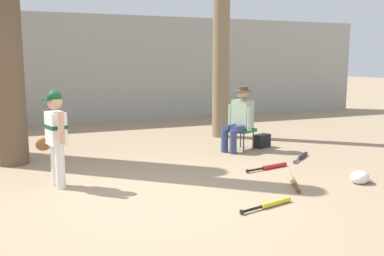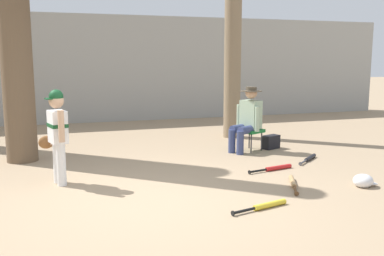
{
  "view_description": "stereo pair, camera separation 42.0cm",
  "coord_description": "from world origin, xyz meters",
  "px_view_note": "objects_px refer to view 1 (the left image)",
  "views": [
    {
      "loc": [
        -1.41,
        -4.74,
        1.7
      ],
      "look_at": [
        0.78,
        0.73,
        0.75
      ],
      "focal_mm": 39.89,
      "sensor_mm": 36.0,
      "label": 1
    },
    {
      "loc": [
        -1.01,
        -4.88,
        1.7
      ],
      "look_at": [
        0.78,
        0.73,
        0.75
      ],
      "focal_mm": 39.89,
      "sensor_mm": 36.0,
      "label": 2
    }
  ],
  "objects_px": {
    "tree_near_player": "(3,10)",
    "folding_stool": "(242,131)",
    "young_ballplayer": "(55,132)",
    "bat_wood_tan": "(292,181)",
    "seated_spectator": "(239,117)",
    "bat_yellow_trainer": "(272,204)",
    "tree_behind_spectator": "(221,16)",
    "batting_helmet_white": "(360,177)",
    "handbag_beside_stool": "(262,141)",
    "bat_black_composite": "(302,156)",
    "bat_red_barrel": "(272,167)"
  },
  "relations": [
    {
      "from": "bat_yellow_trainer",
      "to": "young_ballplayer",
      "type": "bearing_deg",
      "value": 142.12
    },
    {
      "from": "bat_wood_tan",
      "to": "bat_yellow_trainer",
      "type": "distance_m",
      "value": 1.06
    },
    {
      "from": "handbag_beside_stool",
      "to": "bat_red_barrel",
      "type": "xyz_separation_m",
      "value": [
        -0.71,
        -1.48,
        -0.1
      ]
    },
    {
      "from": "tree_near_player",
      "to": "bat_black_composite",
      "type": "distance_m",
      "value": 5.45
    },
    {
      "from": "handbag_beside_stool",
      "to": "bat_red_barrel",
      "type": "relative_size",
      "value": 0.42
    },
    {
      "from": "folding_stool",
      "to": "bat_wood_tan",
      "type": "relative_size",
      "value": 0.72
    },
    {
      "from": "folding_stool",
      "to": "bat_red_barrel",
      "type": "distance_m",
      "value": 1.5
    },
    {
      "from": "tree_behind_spectator",
      "to": "seated_spectator",
      "type": "height_order",
      "value": "tree_behind_spectator"
    },
    {
      "from": "bat_wood_tan",
      "to": "bat_red_barrel",
      "type": "relative_size",
      "value": 0.91
    },
    {
      "from": "young_ballplayer",
      "to": "bat_red_barrel",
      "type": "distance_m",
      "value": 3.29
    },
    {
      "from": "young_ballplayer",
      "to": "bat_wood_tan",
      "type": "xyz_separation_m",
      "value": [
        3.04,
        -1.04,
        -0.71
      ]
    },
    {
      "from": "handbag_beside_stool",
      "to": "bat_red_barrel",
      "type": "distance_m",
      "value": 1.64
    },
    {
      "from": "handbag_beside_stool",
      "to": "bat_black_composite",
      "type": "height_order",
      "value": "handbag_beside_stool"
    },
    {
      "from": "seated_spectator",
      "to": "batting_helmet_white",
      "type": "distance_m",
      "value": 2.66
    },
    {
      "from": "batting_helmet_white",
      "to": "young_ballplayer",
      "type": "bearing_deg",
      "value": 160.42
    },
    {
      "from": "bat_wood_tan",
      "to": "bat_black_composite",
      "type": "bearing_deg",
      "value": 49.29
    },
    {
      "from": "seated_spectator",
      "to": "batting_helmet_white",
      "type": "bearing_deg",
      "value": -78.01
    },
    {
      "from": "young_ballplayer",
      "to": "batting_helmet_white",
      "type": "bearing_deg",
      "value": -19.58
    },
    {
      "from": "young_ballplayer",
      "to": "bat_wood_tan",
      "type": "distance_m",
      "value": 3.29
    },
    {
      "from": "seated_spectator",
      "to": "bat_yellow_trainer",
      "type": "bearing_deg",
      "value": -110.91
    },
    {
      "from": "tree_behind_spectator",
      "to": "bat_yellow_trainer",
      "type": "bearing_deg",
      "value": -108.05
    },
    {
      "from": "tree_near_player",
      "to": "young_ballplayer",
      "type": "distance_m",
      "value": 2.43
    },
    {
      "from": "batting_helmet_white",
      "to": "tree_behind_spectator",
      "type": "bearing_deg",
      "value": 93.15
    },
    {
      "from": "bat_black_composite",
      "to": "batting_helmet_white",
      "type": "height_order",
      "value": "batting_helmet_white"
    },
    {
      "from": "tree_behind_spectator",
      "to": "young_ballplayer",
      "type": "xyz_separation_m",
      "value": [
        -3.69,
        -2.63,
        -1.88
      ]
    },
    {
      "from": "bat_black_composite",
      "to": "bat_wood_tan",
      "type": "bearing_deg",
      "value": -130.71
    },
    {
      "from": "seated_spectator",
      "to": "bat_wood_tan",
      "type": "bearing_deg",
      "value": -98.44
    },
    {
      "from": "batting_helmet_white",
      "to": "folding_stool",
      "type": "bearing_deg",
      "value": 99.88
    },
    {
      "from": "young_ballplayer",
      "to": "folding_stool",
      "type": "height_order",
      "value": "young_ballplayer"
    },
    {
      "from": "tree_near_player",
      "to": "bat_yellow_trainer",
      "type": "distance_m",
      "value": 5.03
    },
    {
      "from": "handbag_beside_stool",
      "to": "bat_wood_tan",
      "type": "bearing_deg",
      "value": -111.02
    },
    {
      "from": "seated_spectator",
      "to": "bat_yellow_trainer",
      "type": "distance_m",
      "value": 3.17
    },
    {
      "from": "folding_stool",
      "to": "bat_black_composite",
      "type": "height_order",
      "value": "folding_stool"
    },
    {
      "from": "bat_black_composite",
      "to": "bat_red_barrel",
      "type": "relative_size",
      "value": 0.77
    },
    {
      "from": "bat_wood_tan",
      "to": "bat_black_composite",
      "type": "xyz_separation_m",
      "value": [
        1.03,
        1.2,
        0.0
      ]
    },
    {
      "from": "folding_stool",
      "to": "bat_yellow_trainer",
      "type": "relative_size",
      "value": 0.69
    },
    {
      "from": "seated_spectator",
      "to": "bat_wood_tan",
      "type": "height_order",
      "value": "seated_spectator"
    },
    {
      "from": "young_ballplayer",
      "to": "bat_yellow_trainer",
      "type": "bearing_deg",
      "value": -37.88
    },
    {
      "from": "young_ballplayer",
      "to": "bat_wood_tan",
      "type": "height_order",
      "value": "young_ballplayer"
    },
    {
      "from": "folding_stool",
      "to": "handbag_beside_stool",
      "type": "bearing_deg",
      "value": 4.27
    },
    {
      "from": "young_ballplayer",
      "to": "bat_red_barrel",
      "type": "height_order",
      "value": "young_ballplayer"
    },
    {
      "from": "tree_near_player",
      "to": "bat_yellow_trainer",
      "type": "xyz_separation_m",
      "value": [
        2.83,
        -3.37,
        -2.43
      ]
    },
    {
      "from": "tree_behind_spectator",
      "to": "young_ballplayer",
      "type": "height_order",
      "value": "tree_behind_spectator"
    },
    {
      "from": "young_ballplayer",
      "to": "bat_black_composite",
      "type": "bearing_deg",
      "value": 2.26
    },
    {
      "from": "tree_behind_spectator",
      "to": "batting_helmet_white",
      "type": "distance_m",
      "value": 4.76
    },
    {
      "from": "tree_near_player",
      "to": "bat_yellow_trainer",
      "type": "bearing_deg",
      "value": -49.95
    },
    {
      "from": "bat_black_composite",
      "to": "folding_stool",
      "type": "bearing_deg",
      "value": 120.96
    },
    {
      "from": "tree_near_player",
      "to": "seated_spectator",
      "type": "bearing_deg",
      "value": -6.68
    },
    {
      "from": "tree_near_player",
      "to": "folding_stool",
      "type": "relative_size",
      "value": 10.68
    },
    {
      "from": "seated_spectator",
      "to": "bat_black_composite",
      "type": "bearing_deg",
      "value": -54.42
    }
  ]
}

